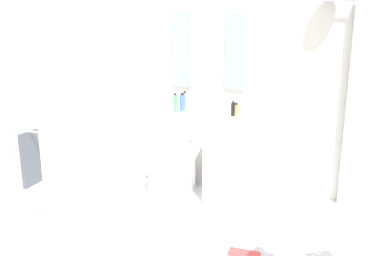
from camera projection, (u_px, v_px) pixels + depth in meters
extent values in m
cube|color=silver|center=(209.00, 72.00, 4.44)|extent=(4.80, 0.10, 2.60)
cube|color=white|center=(173.00, 165.00, 4.41)|extent=(0.40, 0.40, 0.64)
cylinder|color=white|center=(172.00, 124.00, 4.30)|extent=(0.45, 0.45, 0.30)
cylinder|color=#B7BABF|center=(176.00, 103.00, 4.36)|extent=(0.02, 0.02, 0.10)
cube|color=white|center=(226.00, 171.00, 4.24)|extent=(0.40, 0.40, 0.64)
cylinder|color=white|center=(227.00, 128.00, 4.12)|extent=(0.45, 0.45, 0.30)
cylinder|color=#B7BABF|center=(230.00, 106.00, 4.18)|extent=(0.02, 0.02, 0.10)
cube|color=#8C9EA8|center=(181.00, 51.00, 4.41)|extent=(0.22, 0.03, 0.79)
cube|color=#8C9EA8|center=(235.00, 52.00, 4.23)|extent=(0.22, 0.03, 0.79)
cube|color=#B7BABF|center=(353.00, 107.00, 3.96)|extent=(0.14, 0.08, 2.05)
cylinder|color=#B7BABF|center=(347.00, 0.00, 3.73)|extent=(0.30, 0.02, 0.02)
cylinder|color=#B7BABF|center=(330.00, 0.00, 3.75)|extent=(0.24, 0.24, 0.02)
cylinder|color=#B7BABF|center=(309.00, 255.00, 2.92)|extent=(0.05, 0.05, 0.34)
torus|color=white|center=(311.00, 229.00, 2.87)|extent=(1.10, 1.10, 0.49)
cylinder|color=#B7BABF|center=(16.00, 175.00, 3.71)|extent=(0.03, 0.03, 0.95)
cylinder|color=#B7BABF|center=(28.00, 132.00, 3.55)|extent=(0.36, 0.02, 0.02)
cube|color=#4C515B|center=(30.00, 159.00, 3.61)|extent=(0.04, 0.22, 0.50)
cube|color=#B73838|center=(244.00, 255.00, 3.24)|extent=(0.26, 0.15, 0.02)
cylinder|color=#99999E|center=(185.00, 102.00, 4.23)|extent=(0.04, 0.04, 0.18)
cylinder|color=black|center=(185.00, 92.00, 4.21)|extent=(0.02, 0.02, 0.02)
cylinder|color=black|center=(233.00, 110.00, 3.96)|extent=(0.04, 0.04, 0.13)
cylinder|color=black|center=(233.00, 102.00, 3.94)|extent=(0.02, 0.02, 0.02)
cylinder|color=#59996B|center=(175.00, 104.00, 4.13)|extent=(0.04, 0.04, 0.18)
cylinder|color=black|center=(175.00, 94.00, 4.10)|extent=(0.02, 0.02, 0.02)
cylinder|color=#C68C38|center=(236.00, 110.00, 3.97)|extent=(0.05, 0.05, 0.11)
cylinder|color=black|center=(236.00, 104.00, 3.95)|extent=(0.03, 0.03, 0.02)
cylinder|color=#4C72B7|center=(182.00, 103.00, 4.17)|extent=(0.06, 0.06, 0.17)
cylinder|color=black|center=(182.00, 94.00, 4.14)|extent=(0.03, 0.03, 0.02)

